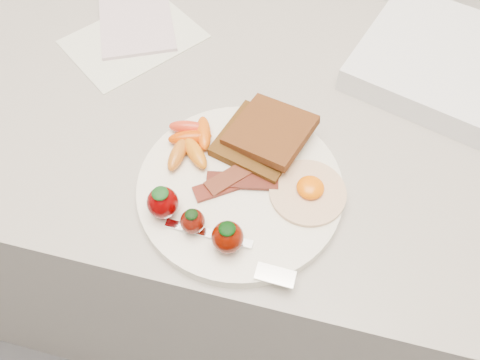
# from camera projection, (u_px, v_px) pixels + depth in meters

# --- Properties ---
(counter) EXTENTS (2.00, 0.60, 0.90)m
(counter) POSITION_uv_depth(u_px,v_px,m) (249.00, 236.00, 1.09)
(counter) COLOR gray
(counter) RESTS_ON ground
(plate) EXTENTS (0.27, 0.27, 0.02)m
(plate) POSITION_uv_depth(u_px,v_px,m) (240.00, 188.00, 0.62)
(plate) COLOR white
(plate) RESTS_ON counter
(toast_lower) EXTENTS (0.13, 0.13, 0.01)m
(toast_lower) POSITION_uv_depth(u_px,v_px,m) (259.00, 141.00, 0.64)
(toast_lower) COLOR black
(toast_lower) RESTS_ON plate
(toast_upper) EXTENTS (0.13, 0.12, 0.02)m
(toast_upper) POSITION_uv_depth(u_px,v_px,m) (270.00, 131.00, 0.63)
(toast_upper) COLOR #4A280D
(toast_upper) RESTS_ON toast_lower
(fried_egg) EXTENTS (0.11, 0.11, 0.02)m
(fried_egg) POSITION_uv_depth(u_px,v_px,m) (308.00, 191.00, 0.60)
(fried_egg) COLOR white
(fried_egg) RESTS_ON plate
(bacon_strips) EXTENTS (0.11, 0.10, 0.01)m
(bacon_strips) POSITION_uv_depth(u_px,v_px,m) (237.00, 179.00, 0.61)
(bacon_strips) COLOR #3A0605
(bacon_strips) RESTS_ON plate
(baby_carrots) EXTENTS (0.08, 0.10, 0.02)m
(baby_carrots) POSITION_uv_depth(u_px,v_px,m) (191.00, 141.00, 0.64)
(baby_carrots) COLOR #D34100
(baby_carrots) RESTS_ON plate
(strawberries) EXTENTS (0.13, 0.06, 0.05)m
(strawberries) POSITION_uv_depth(u_px,v_px,m) (193.00, 219.00, 0.56)
(strawberries) COLOR #570000
(strawberries) RESTS_ON plate
(fork) EXTENTS (0.17, 0.05, 0.00)m
(fork) POSITION_uv_depth(u_px,v_px,m) (238.00, 252.00, 0.55)
(fork) COLOR white
(fork) RESTS_ON plate
(paper_sheet) EXTENTS (0.25, 0.26, 0.00)m
(paper_sheet) POSITION_uv_depth(u_px,v_px,m) (134.00, 39.00, 0.79)
(paper_sheet) COLOR silver
(paper_sheet) RESTS_ON counter
(notepad) EXTENTS (0.19, 0.21, 0.01)m
(notepad) POSITION_uv_depth(u_px,v_px,m) (136.00, 20.00, 0.81)
(notepad) COLOR beige
(notepad) RESTS_ON paper_sheet
(appliance) EXTENTS (0.37, 0.33, 0.04)m
(appliance) POSITION_uv_depth(u_px,v_px,m) (463.00, 69.00, 0.72)
(appliance) COLOR white
(appliance) RESTS_ON counter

